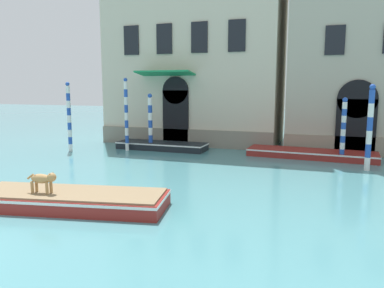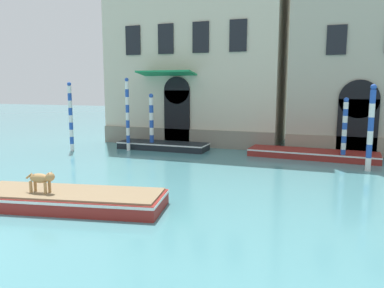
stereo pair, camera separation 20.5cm
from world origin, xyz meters
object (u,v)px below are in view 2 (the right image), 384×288
(mooring_pole_1, at_px, (344,130))
(boat_foreground, at_px, (68,199))
(mooring_pole_3, at_px, (152,122))
(mooring_pole_2, at_px, (71,117))
(boat_moored_far, at_px, (312,154))
(mooring_pole_0, at_px, (128,114))
(boat_moored_near_palazzo, at_px, (163,146))
(dog_on_deck, at_px, (42,179))
(mooring_pole_4, at_px, (371,128))

(mooring_pole_1, bearing_deg, boat_foreground, -128.66)
(mooring_pole_1, relative_size, mooring_pole_3, 0.96)
(boat_foreground, height_order, mooring_pole_3, mooring_pole_3)
(mooring_pole_2, height_order, mooring_pole_3, mooring_pole_2)
(mooring_pole_3, bearing_deg, boat_foreground, -77.81)
(boat_moored_far, relative_size, mooring_pole_1, 2.08)
(mooring_pole_0, xyz_separation_m, mooring_pole_1, (11.93, 0.38, -0.51))
(boat_moored_near_palazzo, height_order, mooring_pole_0, mooring_pole_0)
(dog_on_deck, height_order, boat_moored_far, dog_on_deck)
(boat_moored_far, bearing_deg, mooring_pole_1, -24.86)
(mooring_pole_2, bearing_deg, boat_moored_far, 10.49)
(mooring_pole_2, bearing_deg, mooring_pole_0, 23.06)
(mooring_pole_4, bearing_deg, mooring_pole_3, 170.46)
(boat_moored_far, relative_size, mooring_pole_0, 1.58)
(mooring_pole_1, distance_m, mooring_pole_2, 15.08)
(mooring_pole_2, bearing_deg, mooring_pole_3, 25.25)
(boat_foreground, bearing_deg, boat_moored_far, 47.92)
(boat_foreground, bearing_deg, dog_on_deck, -160.03)
(mooring_pole_0, distance_m, mooring_pole_3, 1.47)
(mooring_pole_1, height_order, mooring_pole_2, mooring_pole_2)
(mooring_pole_3, bearing_deg, mooring_pole_0, -149.56)
(mooring_pole_2, relative_size, mooring_pole_4, 1.04)
(dog_on_deck, xyz_separation_m, mooring_pole_0, (-2.90, 10.49, 1.20))
(mooring_pole_0, bearing_deg, boat_moored_near_palazzo, 29.15)
(boat_foreground, height_order, mooring_pole_0, mooring_pole_0)
(boat_foreground, xyz_separation_m, boat_moored_near_palazzo, (-1.74, 11.11, -0.04))
(mooring_pole_0, relative_size, mooring_pole_1, 1.32)
(mooring_pole_2, distance_m, mooring_pole_3, 4.72)
(boat_foreground, xyz_separation_m, mooring_pole_0, (-3.55, 10.10, 1.88))
(mooring_pole_3, height_order, mooring_pole_4, mooring_pole_4)
(mooring_pole_0, bearing_deg, mooring_pole_4, -5.57)
(boat_foreground, height_order, dog_on_deck, dog_on_deck)
(dog_on_deck, height_order, mooring_pole_3, mooring_pole_3)
(mooring_pole_1, bearing_deg, mooring_pole_2, -173.62)
(mooring_pole_4, bearing_deg, boat_moored_far, 135.46)
(mooring_pole_2, bearing_deg, boat_foreground, -53.18)
(mooring_pole_0, bearing_deg, boat_foreground, -70.66)
(dog_on_deck, xyz_separation_m, mooring_pole_2, (-5.95, 9.19, 1.08))
(boat_moored_far, distance_m, mooring_pole_4, 3.92)
(dog_on_deck, distance_m, mooring_pole_3, 11.35)
(mooring_pole_3, bearing_deg, dog_on_deck, -81.43)
(mooring_pole_0, height_order, mooring_pole_2, mooring_pole_0)
(mooring_pole_0, bearing_deg, boat_moored_far, 6.55)
(mooring_pole_1, relative_size, mooring_pole_2, 0.81)
(boat_moored_near_palazzo, bearing_deg, mooring_pole_1, -2.93)
(boat_moored_near_palazzo, bearing_deg, boat_moored_far, 1.90)
(boat_moored_far, relative_size, mooring_pole_4, 1.74)
(boat_foreground, height_order, boat_moored_far, boat_foreground)
(boat_moored_near_palazzo, bearing_deg, mooring_pole_0, -150.21)
(mooring_pole_1, bearing_deg, dog_on_deck, -129.74)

